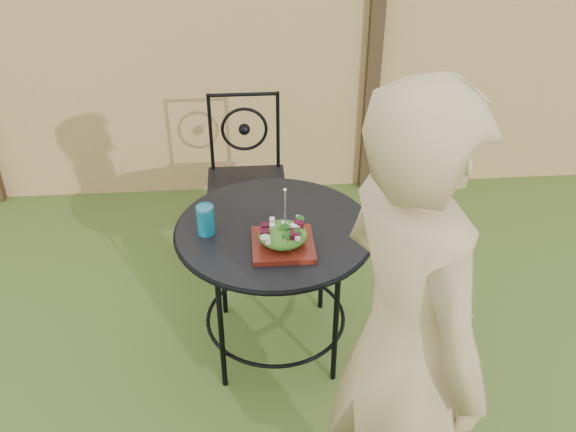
# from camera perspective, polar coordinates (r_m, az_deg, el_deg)

# --- Properties ---
(fence) EXTENTS (8.00, 0.12, 1.90)m
(fence) POSITION_cam_1_polar(r_m,az_deg,el_deg) (4.30, -10.20, 13.34)
(fence) COLOR tan
(fence) RESTS_ON ground
(patio_table) EXTENTS (0.92, 0.92, 0.72)m
(patio_table) POSITION_cam_1_polar(r_m,az_deg,el_deg) (3.01, -1.18, -3.19)
(patio_table) COLOR black
(patio_table) RESTS_ON ground
(patio_chair) EXTENTS (0.46, 0.46, 0.95)m
(patio_chair) POSITION_cam_1_polar(r_m,az_deg,el_deg) (3.81, -3.74, 3.76)
(patio_chair) COLOR black
(patio_chair) RESTS_ON ground
(diner) EXTENTS (0.65, 0.78, 1.83)m
(diner) POSITION_cam_1_polar(r_m,az_deg,el_deg) (2.11, 10.39, -11.40)
(diner) COLOR tan
(diner) RESTS_ON ground
(salad_plate) EXTENTS (0.27, 0.27, 0.02)m
(salad_plate) POSITION_cam_1_polar(r_m,az_deg,el_deg) (2.80, -0.45, -2.55)
(salad_plate) COLOR #450B09
(salad_plate) RESTS_ON patio_table
(salad) EXTENTS (0.21, 0.21, 0.08)m
(salad) POSITION_cam_1_polar(r_m,az_deg,el_deg) (2.77, -0.46, -1.68)
(salad) COLOR #235614
(salad) RESTS_ON salad_plate
(fork) EXTENTS (0.01, 0.01, 0.18)m
(fork) POSITION_cam_1_polar(r_m,az_deg,el_deg) (2.70, -0.26, 0.59)
(fork) COLOR silver
(fork) RESTS_ON salad
(drinking_glass) EXTENTS (0.08, 0.08, 0.14)m
(drinking_glass) POSITION_cam_1_polar(r_m,az_deg,el_deg) (2.88, -7.34, -0.34)
(drinking_glass) COLOR #0C7695
(drinking_glass) RESTS_ON patio_table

